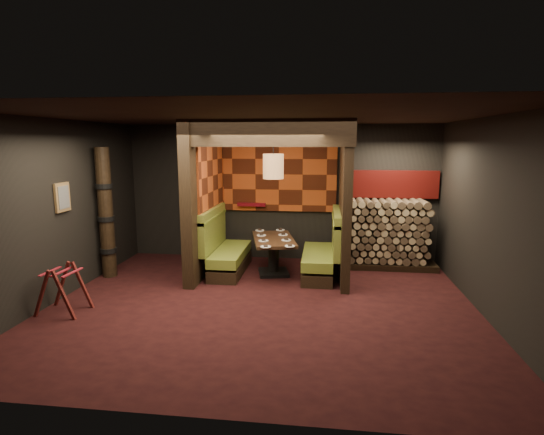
{
  "coord_description": "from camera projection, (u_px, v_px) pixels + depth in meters",
  "views": [
    {
      "loc": [
        0.91,
        -6.14,
        2.49
      ],
      "look_at": [
        0.0,
        1.3,
        1.15
      ],
      "focal_mm": 28.0,
      "sensor_mm": 36.0,
      "label": 1
    }
  ],
  "objects": [
    {
      "name": "floor",
      "position": [
        262.0,
        306.0,
        6.54
      ],
      "size": [
        6.5,
        5.5,
        0.02
      ],
      "primitive_type": "cube",
      "color": "black",
      "rests_on": "ground"
    },
    {
      "name": "header_beam",
      "position": [
        266.0,
        133.0,
        6.77
      ],
      "size": [
        2.85,
        0.18,
        0.44
      ],
      "primitive_type": "cube",
      "color": "black",
      "rests_on": "partition_left"
    },
    {
      "name": "firewood_stack",
      "position": [
        392.0,
        234.0,
        8.44
      ],
      "size": [
        1.73,
        0.7,
        1.36
      ],
      "color": "black",
      "rests_on": "floor"
    },
    {
      "name": "tapa_side_panel",
      "position": [
        212.0,
        176.0,
        8.15
      ],
      "size": [
        0.04,
        1.85,
        1.45
      ],
      "primitive_type": "cube",
      "color": "#A43F16",
      "rests_on": "partition_left"
    },
    {
      "name": "lacquer_shelf",
      "position": [
        252.0,
        204.0,
        9.0
      ],
      "size": [
        0.6,
        0.12,
        0.07
      ],
      "primitive_type": "cube",
      "color": "#5C0912",
      "rests_on": "wall_back"
    },
    {
      "name": "tapa_back_panel",
      "position": [
        279.0,
        174.0,
        8.87
      ],
      "size": [
        2.4,
        0.06,
        1.55
      ],
      "primitive_type": "cube",
      "color": "#A43F16",
      "rests_on": "wall_back"
    },
    {
      "name": "partition_left",
      "position": [
        204.0,
        199.0,
        8.07
      ],
      "size": [
        0.2,
        2.2,
        2.85
      ],
      "primitive_type": "cube",
      "color": "black",
      "rests_on": "floor"
    },
    {
      "name": "ceiling",
      "position": [
        261.0,
        115.0,
        6.04
      ],
      "size": [
        6.5,
        5.5,
        0.02
      ],
      "primitive_type": "cube",
      "color": "black",
      "rests_on": "ground"
    },
    {
      "name": "wall_front",
      "position": [
        214.0,
        269.0,
        3.59
      ],
      "size": [
        6.5,
        0.02,
        2.85
      ],
      "primitive_type": "cube",
      "color": "black",
      "rests_on": "ground"
    },
    {
      "name": "wall_back",
      "position": [
        280.0,
        193.0,
        8.99
      ],
      "size": [
        6.5,
        0.02,
        2.85
      ],
      "primitive_type": "cube",
      "color": "black",
      "rests_on": "ground"
    },
    {
      "name": "place_settings",
      "position": [
        274.0,
        237.0,
        7.98
      ],
      "size": [
        0.89,
        1.61,
        0.03
      ],
      "color": "white",
      "rests_on": "dining_table"
    },
    {
      "name": "wall_right",
      "position": [
        493.0,
        219.0,
        5.9
      ],
      "size": [
        0.02,
        5.5,
        2.85
      ],
      "primitive_type": "cube",
      "color": "black",
      "rests_on": "ground"
    },
    {
      "name": "mosaic_header",
      "position": [
        392.0,
        184.0,
        8.6
      ],
      "size": [
        1.83,
        0.1,
        0.56
      ],
      "primitive_type": "cube",
      "color": "maroon",
      "rests_on": "wall_back"
    },
    {
      "name": "framed_picture",
      "position": [
        62.0,
        197.0,
        6.74
      ],
      "size": [
        0.05,
        0.36,
        0.46
      ],
      "color": "olive",
      "rests_on": "wall_left"
    },
    {
      "name": "luggage_rack",
      "position": [
        63.0,
        288.0,
        6.22
      ],
      "size": [
        0.72,
        0.52,
        0.76
      ],
      "color": "#4E1612",
      "rests_on": "floor"
    },
    {
      "name": "booth_bench_right",
      "position": [
        323.0,
        255.0,
        7.97
      ],
      "size": [
        0.68,
        1.6,
        1.14
      ],
      "color": "black",
      "rests_on": "floor"
    },
    {
      "name": "partition_right",
      "position": [
        345.0,
        201.0,
        7.8
      ],
      "size": [
        0.15,
        2.1,
        2.85
      ],
      "primitive_type": "cube",
      "color": "black",
      "rests_on": "floor"
    },
    {
      "name": "pendant_lamp",
      "position": [
        273.0,
        166.0,
        7.69
      ],
      "size": [
        0.38,
        0.38,
        1.02
      ],
      "color": "olive",
      "rests_on": "ceiling"
    },
    {
      "name": "booth_bench_left",
      "position": [
        225.0,
        251.0,
        8.2
      ],
      "size": [
        0.68,
        1.6,
        1.14
      ],
      "color": "black",
      "rests_on": "floor"
    },
    {
      "name": "bay_front_post",
      "position": [
        349.0,
        199.0,
        8.04
      ],
      "size": [
        0.08,
        0.08,
        2.85
      ],
      "primitive_type": "cube",
      "color": "black",
      "rests_on": "floor"
    },
    {
      "name": "totem_column",
      "position": [
        106.0,
        214.0,
        7.77
      ],
      "size": [
        0.31,
        0.31,
        2.4
      ],
      "color": "black",
      "rests_on": "floor"
    },
    {
      "name": "wall_left",
      "position": [
        57.0,
        210.0,
        6.68
      ],
      "size": [
        0.02,
        5.5,
        2.85
      ],
      "primitive_type": "cube",
      "color": "black",
      "rests_on": "ground"
    },
    {
      "name": "dining_table",
      "position": [
        274.0,
        250.0,
        8.02
      ],
      "size": [
        1.0,
        1.46,
        0.71
      ],
      "color": "black",
      "rests_on": "floor"
    }
  ]
}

